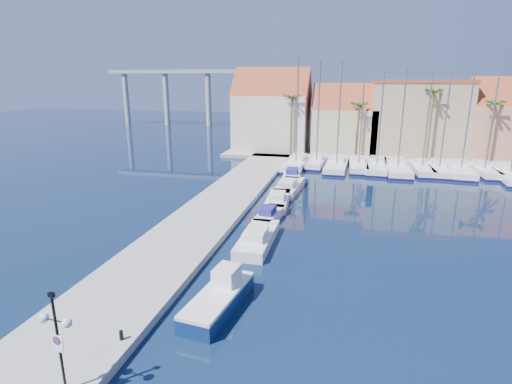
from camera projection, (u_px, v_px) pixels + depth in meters
ground at (284, 301)px, 22.44m from camera, size 260.00×260.00×0.00m
quay_west at (212, 211)px, 37.02m from camera, size 6.00×77.00×0.50m
shore_north at (393, 154)px, 65.09m from camera, size 54.00×16.00×0.50m
lamp_post at (56, 327)px, 14.61m from camera, size 1.43×0.47×4.22m
bollard at (121, 335)px, 18.27m from camera, size 0.18×0.18×0.46m
fishing_boat at (220, 297)px, 21.60m from camera, size 2.63×5.88×1.99m
motorboat_west_0 at (257, 238)px, 30.00m from camera, size 2.26×6.90×1.40m
motorboat_west_1 at (269, 215)px, 35.09m from camera, size 2.11×5.16×1.40m
motorboat_west_2 at (278, 200)px, 39.51m from camera, size 2.52×6.61×1.40m
motorboat_west_3 at (289, 187)px, 44.40m from camera, size 2.77×7.43×1.40m
motorboat_west_4 at (292, 174)px, 50.18m from camera, size 2.41×6.40×1.40m
sailboat_0 at (297, 163)px, 56.62m from camera, size 3.48×10.72×14.83m
sailboat_1 at (317, 162)px, 57.24m from camera, size 2.65×8.21×14.47m
sailboat_2 at (337, 164)px, 55.62m from camera, size 3.22×10.73×14.27m
sailboat_3 at (358, 165)px, 55.43m from camera, size 2.67×9.38×11.43m
sailboat_4 at (377, 166)px, 54.83m from camera, size 3.21×10.24×13.13m
sailboat_5 at (397, 167)px, 54.05m from camera, size 3.07×11.38×13.52m
sailboat_6 at (421, 168)px, 53.30m from camera, size 2.76×8.83×13.14m
sailboat_7 at (439, 169)px, 53.06m from camera, size 2.99×9.48×12.73m
sailboat_8 at (460, 169)px, 52.54m from camera, size 3.53×10.42×13.34m
sailboat_9 at (483, 170)px, 52.27m from camera, size 2.85×8.90×12.28m
sailboat_10 at (508, 174)px, 50.41m from camera, size 4.02×12.24×11.06m
building_0 at (272, 113)px, 66.89m from camera, size 12.30×9.00×13.50m
building_1 at (345, 123)px, 64.56m from camera, size 10.30×8.00×11.00m
building_2 at (417, 117)px, 62.78m from camera, size 14.20×10.20×11.50m
building_3 at (503, 122)px, 59.28m from camera, size 10.30×8.00×12.00m
palm_0 at (292, 99)px, 60.63m from camera, size 2.60×2.60×10.15m
palm_1 at (359, 107)px, 58.66m from camera, size 2.60×2.60×9.15m
palm_2 at (433, 94)px, 55.92m from camera, size 2.60×2.60×11.15m
palm_3 at (495, 105)px, 54.52m from camera, size 2.60×2.60×9.65m
viaduct at (190, 86)px, 105.12m from camera, size 48.00×2.20×14.45m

